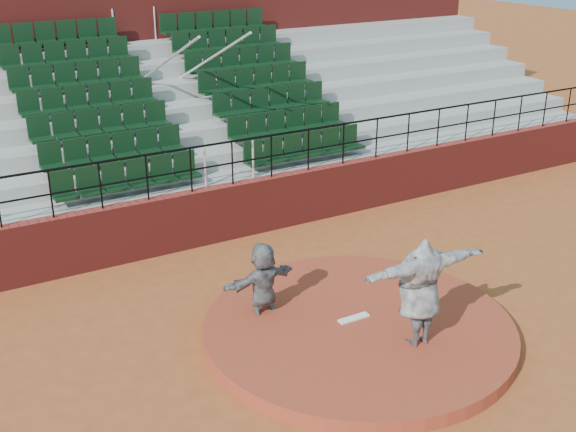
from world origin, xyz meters
The scene contains 9 objects.
ground centered at (0.00, 0.00, 0.00)m, with size 90.00×90.00×0.00m, color #9E4E23.
pitchers_mound centered at (0.00, 0.00, 0.12)m, with size 5.50×5.50×0.25m, color #9C3A23.
pitching_rubber centered at (0.00, 0.15, 0.27)m, with size 0.60×0.15×0.03m, color white.
boundary_wall centered at (0.00, 5.00, 0.65)m, with size 24.00×0.30×1.30m, color maroon.
wall_railing centered at (0.00, 5.00, 2.03)m, with size 24.04×0.05×1.03m.
seating_deck centered at (0.00, 8.65, 1.44)m, with size 24.00×5.97×4.63m.
press_box_facade centered at (0.00, 12.60, 3.55)m, with size 24.00×3.00×7.10m, color maroon.
pitcher centered at (0.48, -1.00, 1.20)m, with size 2.34×0.64×1.91m, color black.
fielder centered at (-1.26, 1.21, 0.80)m, with size 1.48×0.47×1.59m, color black.
Camera 1 is at (-6.61, -8.97, 6.82)m, focal length 45.00 mm.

